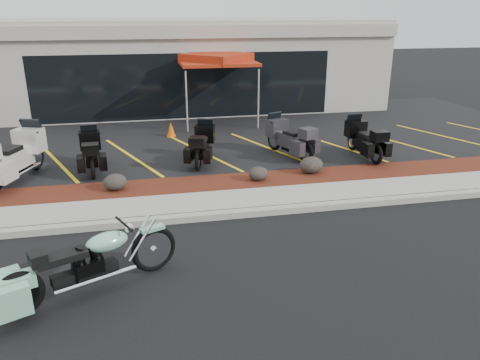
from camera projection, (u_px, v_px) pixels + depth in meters
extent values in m
plane|color=black|center=(238.00, 235.00, 9.71)|extent=(90.00, 90.00, 0.00)
cube|color=gray|center=(230.00, 214.00, 10.51)|extent=(24.00, 0.25, 0.15)
cube|color=gray|center=(225.00, 202.00, 11.16)|extent=(24.00, 1.20, 0.15)
cube|color=#3C170D|center=(217.00, 185.00, 12.26)|extent=(24.00, 1.20, 0.16)
cube|color=black|center=(193.00, 135.00, 17.23)|extent=(26.00, 9.60, 0.15)
cube|color=#A09D91|center=(177.00, 63.00, 22.36)|extent=(18.00, 8.00, 4.00)
cube|color=black|center=(186.00, 86.00, 18.87)|extent=(12.00, 0.06, 2.60)
cube|color=#A09D91|center=(184.00, 32.00, 18.13)|extent=(18.00, 0.30, 0.50)
ellipsoid|color=black|center=(115.00, 182.00, 11.63)|extent=(0.58, 0.49, 0.41)
ellipsoid|color=black|center=(258.00, 174.00, 12.30)|extent=(0.52, 0.43, 0.37)
ellipsoid|color=black|center=(311.00, 165.00, 12.84)|extent=(0.65, 0.54, 0.46)
cone|color=#E25207|center=(171.00, 129.00, 16.64)|extent=(0.31, 0.31, 0.50)
cylinder|color=silver|center=(192.00, 103.00, 16.87)|extent=(0.06, 0.06, 2.21)
cylinder|color=silver|center=(261.00, 98.00, 17.71)|extent=(0.06, 0.06, 2.21)
cylinder|color=silver|center=(177.00, 91.00, 19.25)|extent=(0.06, 0.06, 2.21)
cylinder|color=silver|center=(238.00, 88.00, 20.09)|extent=(0.06, 0.06, 2.21)
cube|color=#98230D|center=(217.00, 62.00, 18.05)|extent=(3.24, 3.24, 0.12)
cube|color=#98230D|center=(217.00, 58.00, 18.00)|extent=(2.96, 2.96, 0.34)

